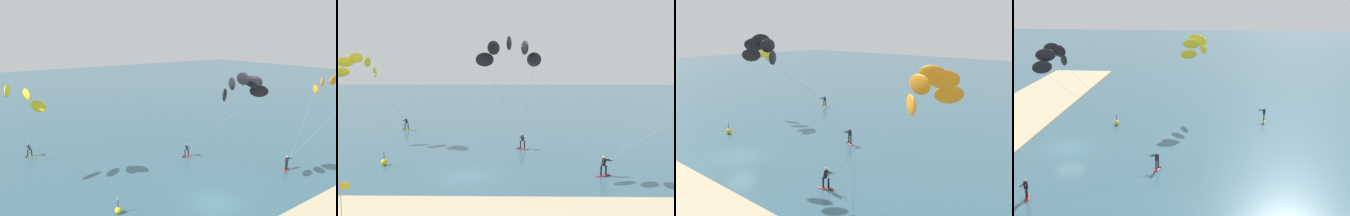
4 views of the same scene
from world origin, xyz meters
The scene contains 5 objects.
ground_plane centered at (0.00, 0.00, 0.00)m, with size 240.00×240.00×0.00m, color #386070.
kitesurfer_mid_water centered at (-13.51, 12.75, 8.50)m, with size 7.04×10.58×10.14m.
kitesurfer_far_out centered at (3.46, 0.83, 9.58)m, with size 5.26×10.81×11.18m.
marker_buoy centered at (-7.76, 3.29, 0.30)m, with size 0.56×0.56×1.38m.
beach_flag centered at (-6.09, -8.63, 1.70)m, with size 0.57×0.05×2.20m.
Camera 2 is at (3.65, -29.52, 9.25)m, focal length 40.59 mm.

